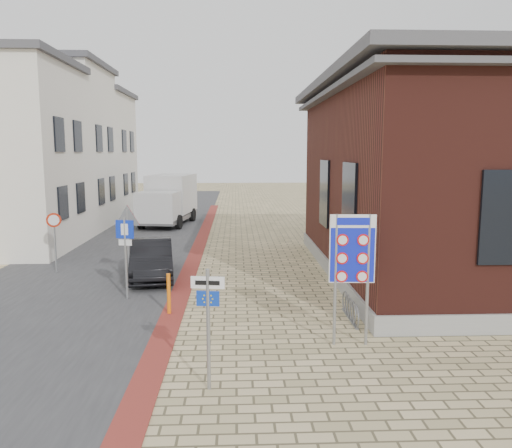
{
  "coord_description": "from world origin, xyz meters",
  "views": [
    {
      "loc": [
        -0.29,
        -10.13,
        4.3
      ],
      "look_at": [
        0.3,
        4.34,
        2.2
      ],
      "focal_mm": 35.0,
      "sensor_mm": 36.0,
      "label": 1
    }
  ],
  "objects_px": {
    "sedan": "(152,259)",
    "box_truck": "(169,199)",
    "essen_sign": "(208,311)",
    "parking_sign": "(125,244)",
    "border_sign": "(352,252)",
    "bollard": "(169,294)"
  },
  "relations": [
    {
      "from": "sedan",
      "to": "box_truck",
      "type": "height_order",
      "value": "box_truck"
    },
    {
      "from": "essen_sign",
      "to": "box_truck",
      "type": "bearing_deg",
      "value": 106.97
    },
    {
      "from": "sedan",
      "to": "essen_sign",
      "type": "bearing_deg",
      "value": -82.79
    },
    {
      "from": "box_truck",
      "to": "sedan",
      "type": "bearing_deg",
      "value": -76.58
    },
    {
      "from": "sedan",
      "to": "parking_sign",
      "type": "height_order",
      "value": "parking_sign"
    },
    {
      "from": "sedan",
      "to": "essen_sign",
      "type": "distance_m",
      "value": 8.68
    },
    {
      "from": "border_sign",
      "to": "essen_sign",
      "type": "bearing_deg",
      "value": -143.77
    },
    {
      "from": "box_truck",
      "to": "border_sign",
      "type": "height_order",
      "value": "border_sign"
    },
    {
      "from": "box_truck",
      "to": "bollard",
      "type": "relative_size",
      "value": 5.3
    },
    {
      "from": "sedan",
      "to": "bollard",
      "type": "relative_size",
      "value": 3.56
    },
    {
      "from": "parking_sign",
      "to": "essen_sign",
      "type": "bearing_deg",
      "value": -53.57
    },
    {
      "from": "border_sign",
      "to": "parking_sign",
      "type": "height_order",
      "value": "border_sign"
    },
    {
      "from": "sedan",
      "to": "box_truck",
      "type": "relative_size",
      "value": 0.67
    },
    {
      "from": "box_truck",
      "to": "essen_sign",
      "type": "bearing_deg",
      "value": -72.04
    },
    {
      "from": "border_sign",
      "to": "essen_sign",
      "type": "xyz_separation_m",
      "value": [
        -3.05,
        -2.0,
        -0.66
      ]
    },
    {
      "from": "sedan",
      "to": "box_truck",
      "type": "bearing_deg",
      "value": 85.93
    },
    {
      "from": "border_sign",
      "to": "parking_sign",
      "type": "xyz_separation_m",
      "value": [
        -5.75,
        3.72,
        -0.49
      ]
    },
    {
      "from": "essen_sign",
      "to": "bollard",
      "type": "distance_m",
      "value": 4.58
    },
    {
      "from": "essen_sign",
      "to": "bollard",
      "type": "xyz_separation_m",
      "value": [
        -1.29,
        4.3,
        -0.92
      ]
    },
    {
      "from": "essen_sign",
      "to": "parking_sign",
      "type": "bearing_deg",
      "value": 122.83
    },
    {
      "from": "sedan",
      "to": "essen_sign",
      "type": "xyz_separation_m",
      "value": [
        2.4,
        -8.3,
        0.82
      ]
    },
    {
      "from": "border_sign",
      "to": "box_truck",
      "type": "bearing_deg",
      "value": 111.96
    }
  ]
}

